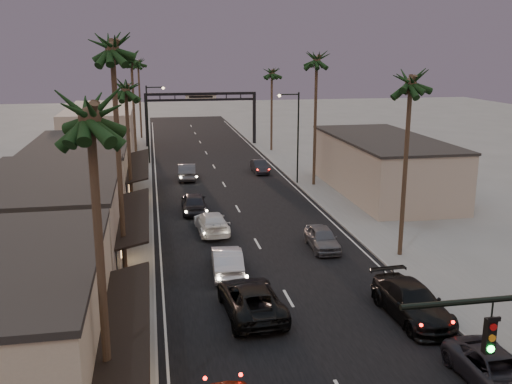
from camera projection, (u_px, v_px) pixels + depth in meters
name	position (u px, v px, depth m)	size (l,w,h in m)	color
ground	(233.00, 200.00, 50.56)	(200.00, 200.00, 0.00)	slate
road	(225.00, 187.00, 55.33)	(14.00, 120.00, 0.02)	black
sidewalk_left	(128.00, 175.00, 60.32)	(5.00, 92.00, 0.12)	slate
sidewalk_right	(301.00, 168.00, 63.67)	(5.00, 92.00, 0.12)	slate
storefront_mid	(51.00, 224.00, 34.25)	(8.00, 14.00, 5.50)	tan
storefront_far	(81.00, 173.00, 49.57)	(8.00, 16.00, 5.00)	tan
storefront_dist	(101.00, 131.00, 71.39)	(8.00, 20.00, 6.00)	tan
building_right	(383.00, 166.00, 52.42)	(8.00, 18.00, 5.00)	tan
arch	(201.00, 105.00, 77.83)	(15.20, 0.40, 7.27)	black
streetlight_right	(295.00, 130.00, 55.26)	(2.13, 0.30, 9.00)	black
streetlight_left	(150.00, 118.00, 65.22)	(2.13, 0.30, 9.00)	black
palm_la	(89.00, 103.00, 16.70)	(3.20, 3.20, 13.20)	#38281C
palm_lb	(112.00, 41.00, 28.62)	(3.20, 3.20, 15.20)	#38281C
palm_lc	(125.00, 84.00, 42.69)	(3.20, 3.20, 12.20)	#38281C
palm_ld	(131.00, 55.00, 60.34)	(3.20, 3.20, 14.20)	#38281C
palm_ra	(411.00, 76.00, 34.03)	(3.20, 3.20, 13.20)	#38281C
palm_rb	(317.00, 55.00, 52.87)	(3.20, 3.20, 14.20)	#38281C
palm_rc	(272.00, 70.00, 72.42)	(3.20, 3.20, 12.20)	#38281C
palm_far	(138.00, 60.00, 82.56)	(3.20, 3.20, 13.20)	#38281C
oncoming_pickup	(251.00, 299.00, 28.57)	(2.72, 5.90, 1.64)	black
oncoming_silver	(227.00, 261.00, 33.73)	(1.70, 4.87, 1.61)	#B0AFB5
oncoming_white	(212.00, 222.00, 41.39)	(2.12, 5.20, 1.51)	silver
oncoming_dgrey	(194.00, 202.00, 46.58)	(1.96, 4.87, 1.66)	black
oncoming_grey_far	(187.00, 171.00, 58.44)	(1.72, 4.94, 1.63)	#414146
curbside_near	(497.00, 371.00, 22.34)	(2.32, 5.04, 1.40)	black
curbside_black	(412.00, 302.00, 28.13)	(2.37, 5.84, 1.69)	black
curbside_grey	(322.00, 238.00, 37.99)	(1.75, 4.35, 1.48)	#515156
curbside_far	(260.00, 167.00, 61.52)	(1.43, 4.10, 1.35)	black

